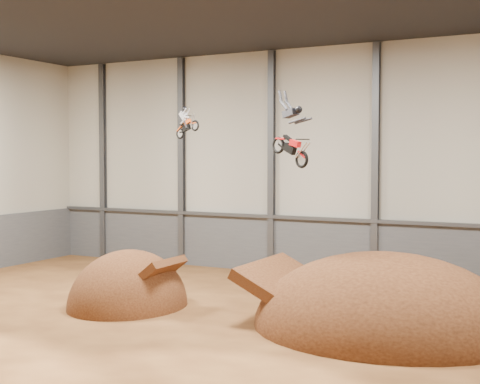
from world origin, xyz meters
name	(u,v)px	position (x,y,z in m)	size (l,w,h in m)	color
floor	(196,333)	(0.00, 0.00, 0.00)	(40.00, 40.00, 0.00)	#522E15
back_wall	(323,162)	(0.00, 15.00, 7.00)	(40.00, 0.10, 14.00)	#B9B5A4
lower_band_back	(322,248)	(0.00, 14.90, 1.75)	(39.80, 0.18, 3.50)	#525459
steel_rail	(321,219)	(0.00, 14.75, 3.55)	(39.80, 0.35, 0.20)	#47494F
steel_column_0	(103,161)	(-16.67, 14.80, 7.00)	(0.40, 0.36, 13.90)	#47494F
steel_column_1	(182,162)	(-10.00, 14.80, 7.00)	(0.40, 0.36, 13.90)	#47494F
steel_column_2	(272,162)	(-3.33, 14.80, 7.00)	(0.40, 0.36, 13.90)	#47494F
steel_column_3	(376,162)	(3.33, 14.80, 7.00)	(0.40, 0.36, 13.90)	#47494F
takeoff_ramp	(128,306)	(-5.54, 2.79, 0.00)	(5.54, 6.39, 5.54)	#3B1D0E
landing_ramp	(384,329)	(6.78, 4.20, 0.00)	(11.33, 10.02, 6.53)	#3B1D0E
fmx_rider_a	(189,119)	(-4.44, 6.68, 9.30)	(1.82, 0.69, 1.65)	#EC5217
fmx_rider_b	(288,129)	(2.67, 3.33, 8.51)	(3.13, 0.89, 2.68)	red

